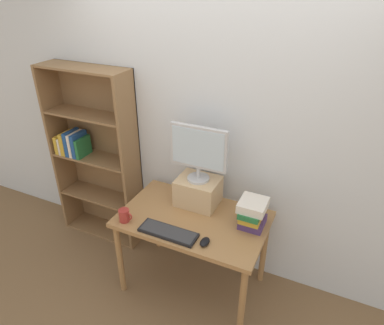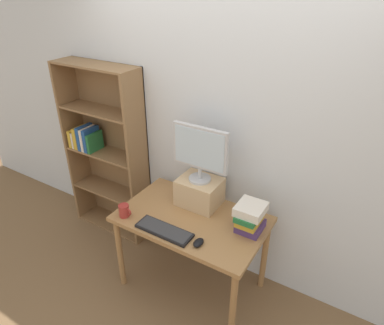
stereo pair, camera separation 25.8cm
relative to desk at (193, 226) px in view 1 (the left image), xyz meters
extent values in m
plane|color=brown|center=(0.00, 0.00, -0.66)|extent=(12.00, 12.00, 0.00)
cube|color=silver|center=(0.00, 0.45, 0.64)|extent=(7.00, 0.08, 2.60)
cube|color=#9E7042|center=(0.00, 0.00, 0.07)|extent=(1.16, 0.72, 0.04)
cylinder|color=#9E7042|center=(-0.53, -0.31, -0.30)|extent=(0.05, 0.05, 0.71)
cylinder|color=#9E7042|center=(0.53, -0.31, -0.30)|extent=(0.05, 0.05, 0.71)
cylinder|color=#9E7042|center=(-0.53, 0.31, -0.30)|extent=(0.05, 0.05, 0.71)
cylinder|color=#9E7042|center=(0.53, 0.31, -0.30)|extent=(0.05, 0.05, 0.71)
cube|color=olive|center=(-1.60, 0.27, 0.22)|extent=(0.03, 0.28, 1.76)
cube|color=olive|center=(-0.75, 0.27, 0.22)|extent=(0.03, 0.28, 1.76)
cube|color=olive|center=(-1.18, 0.41, 0.22)|extent=(0.87, 0.01, 1.76)
cube|color=olive|center=(-1.18, 0.27, -0.65)|extent=(0.82, 0.27, 0.02)
cube|color=olive|center=(-1.18, 0.27, -0.21)|extent=(0.82, 0.27, 0.02)
cube|color=olive|center=(-1.18, 0.27, 0.23)|extent=(0.82, 0.27, 0.02)
cube|color=olive|center=(-1.18, 0.27, 0.67)|extent=(0.82, 0.27, 0.02)
cube|color=olive|center=(-1.18, 0.27, 1.10)|extent=(0.82, 0.27, 0.02)
cube|color=gold|center=(-1.53, 0.25, 0.33)|extent=(0.04, 0.20, 0.18)
cube|color=silver|center=(-1.50, 0.25, 0.33)|extent=(0.02, 0.20, 0.17)
cube|color=gold|center=(-1.45, 0.25, 0.36)|extent=(0.05, 0.20, 0.22)
cube|color=navy|center=(-1.40, 0.25, 0.36)|extent=(0.04, 0.20, 0.24)
cube|color=silver|center=(-1.36, 0.25, 0.36)|extent=(0.03, 0.20, 0.23)
cube|color=navy|center=(-1.32, 0.25, 0.36)|extent=(0.04, 0.20, 0.23)
cube|color=#236B38|center=(-1.27, 0.25, 0.34)|extent=(0.03, 0.20, 0.19)
cube|color=tan|center=(-0.05, 0.20, 0.20)|extent=(0.34, 0.28, 0.23)
cylinder|color=#B7B7BA|center=(-0.05, 0.20, 0.33)|extent=(0.18, 0.18, 0.02)
cylinder|color=#B7B7BA|center=(-0.05, 0.20, 0.39)|extent=(0.03, 0.03, 0.09)
cube|color=#B7B7BA|center=(-0.05, 0.20, 0.61)|extent=(0.47, 0.04, 0.35)
cube|color=silver|center=(-0.05, 0.18, 0.61)|extent=(0.43, 0.00, 0.31)
cube|color=black|center=(-0.09, -0.26, 0.10)|extent=(0.45, 0.15, 0.02)
cube|color=#333335|center=(-0.09, -0.26, 0.11)|extent=(0.42, 0.13, 0.00)
ellipsoid|color=black|center=(0.20, -0.24, 0.11)|extent=(0.06, 0.10, 0.04)
cube|color=#4C336B|center=(0.45, 0.11, 0.12)|extent=(0.18, 0.20, 0.07)
cube|color=gold|center=(0.44, 0.10, 0.18)|extent=(0.15, 0.21, 0.05)
cube|color=#236B38|center=(0.44, 0.09, 0.23)|extent=(0.16, 0.23, 0.04)
cube|color=silver|center=(0.45, 0.10, 0.28)|extent=(0.20, 0.22, 0.07)
cylinder|color=#9E2D28|center=(-0.47, -0.26, 0.14)|extent=(0.08, 0.08, 0.10)
torus|color=#9E2D28|center=(-0.43, -0.26, 0.15)|extent=(0.07, 0.01, 0.07)
camera|label=1|loc=(0.91, -1.98, 1.78)|focal=32.00mm
camera|label=2|loc=(1.14, -1.85, 1.78)|focal=32.00mm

